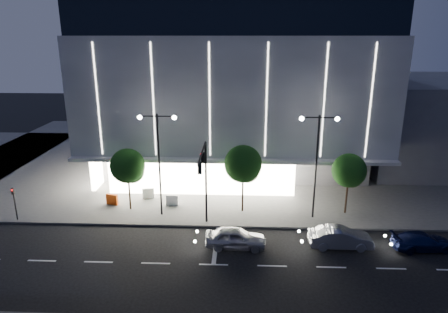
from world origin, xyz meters
The scene contains 17 objects.
ground centered at (0.00, 0.00, 0.00)m, with size 160.00×160.00×0.00m, color black.
sidewalk_museum centered at (5.00, 24.00, 0.07)m, with size 70.00×40.00×0.15m, color #474747.
museum centered at (2.98, 22.31, 9.27)m, with size 30.00×25.80×18.00m.
annex_building centered at (26.00, 24.00, 5.00)m, with size 16.00×20.00×10.00m, color #4C4C51.
traffic_mast centered at (1.00, 3.34, 5.03)m, with size 0.33×5.89×7.07m.
street_lamp_west centered at (-3.00, 6.00, 5.96)m, with size 3.16×0.36×9.00m.
street_lamp_east centered at (10.00, 6.00, 5.96)m, with size 3.16×0.36×9.00m.
ped_signal_far centered at (-15.00, 4.50, 1.89)m, with size 0.22×0.24×3.00m.
tree_left centered at (-5.97, 7.02, 4.03)m, with size 3.02×3.02×5.72m.
tree_mid centered at (4.03, 7.02, 4.33)m, with size 3.25×3.25×6.15m.
tree_right centered at (13.03, 7.02, 3.88)m, with size 2.91×2.91×5.51m.
car_lead centered at (3.47, 0.92, 0.76)m, with size 1.80×4.48×1.53m, color #A5A6AD.
car_second centered at (11.20, 1.26, 0.77)m, with size 1.62×4.64×1.53m, color #AAACB2.
car_third centered at (17.11, 1.20, 0.64)m, with size 1.80×4.43×1.29m, color #131A47.
barrier_a centered at (-7.93, 7.88, 0.65)m, with size 1.10×0.25×1.00m, color #E7490C.
barrier_b centered at (-4.94, 9.45, 0.65)m, with size 1.10×0.25×1.00m, color white.
barrier_d centered at (-2.40, 7.95, 0.65)m, with size 1.10×0.25×1.00m, color white.
Camera 1 is at (3.70, -25.40, 15.10)m, focal length 32.00 mm.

